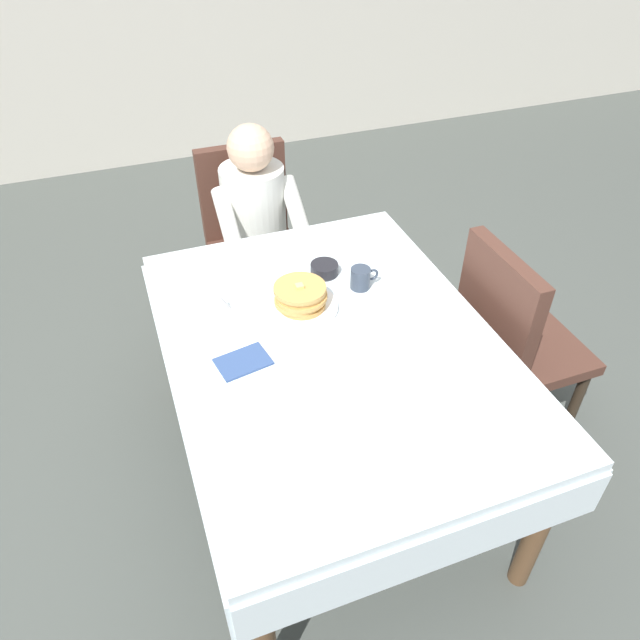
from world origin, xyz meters
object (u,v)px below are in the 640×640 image
Objects in this scene: dining_table_main at (333,359)px; bowl_butter at (324,269)px; diner_person at (257,219)px; spoon_near_edge at (329,370)px; knife_right_of_plate at (350,300)px; breakfast_stack at (300,296)px; chair_diner at (250,228)px; plate_breakfast at (300,307)px; cup_coffee at (361,278)px; fork_left_of_plate at (251,323)px; syrup_pitcher at (220,302)px; chair_right_side at (511,335)px.

dining_table_main is 13.85× the size of bowl_butter.
diner_person reaches higher than spoon_near_edge.
bowl_butter is 0.55× the size of knife_right_of_plate.
breakfast_stack is (-0.05, 0.21, 0.15)m from dining_table_main.
chair_diner is 0.99m from plate_breakfast.
breakfast_stack is at bearing 102.87° from dining_table_main.
cup_coffee is 1.03× the size of bowl_butter.
diner_person reaches higher than plate_breakfast.
fork_left_of_plate is at bearing -173.99° from plate_breakfast.
knife_right_of_plate is at bearing 55.85° from spoon_near_edge.
diner_person is 7.47× the size of spoon_near_edge.
dining_table_main is 0.26m from breakfast_stack.
breakfast_stack is (0.00, -0.00, 0.05)m from plate_breakfast.
bowl_butter is at bearing 126.85° from cup_coffee.
dining_table_main is 0.25m from knife_right_of_plate.
syrup_pitcher is 0.44× the size of fork_left_of_plate.
breakfast_stack is at bearing 86.28° from diner_person.
plate_breakfast is (-0.05, 0.21, 0.10)m from dining_table_main.
plate_breakfast is 1.87× the size of spoon_near_edge.
chair_diner is at bearing 97.71° from bowl_butter.
diner_person reaches higher than dining_table_main.
cup_coffee is (0.26, 0.04, 0.03)m from plate_breakfast.
dining_table_main is at bearing -76.43° from plate_breakfast.
breakfast_stack is 1.31× the size of spoon_near_edge.
plate_breakfast is (-0.82, 0.21, 0.22)m from chair_right_side.
breakfast_stack is 1.09× the size of fork_left_of_plate.
fork_left_of_plate is (-0.25, -0.83, 0.07)m from diner_person.
diner_person is 0.87m from fork_left_of_plate.
chair_diner is at bearing -146.82° from chair_right_side.
bowl_butter is (0.16, 0.18, 0.01)m from plate_breakfast.
plate_breakfast is 0.29m from syrup_pitcher.
spoon_near_edge is at bearing -93.22° from breakfast_stack.
plate_breakfast is 0.19m from fork_left_of_plate.
chair_diner is 0.83× the size of diner_person.
plate_breakfast is 3.50× the size of syrup_pitcher.
plate_breakfast is at bearing -104.12° from chair_right_side.
plate_breakfast is at bearing 170.17° from breakfast_stack.
dining_table_main is at bearing 89.73° from chair_diner.
cup_coffee is (0.21, 0.25, 0.13)m from dining_table_main.
breakfast_stack is at bearing 78.40° from knife_right_of_plate.
cup_coffee is at bearing -4.75° from syrup_pitcher.
chair_diner is at bearing 69.22° from syrup_pitcher.
cup_coffee is 0.54m from syrup_pitcher.
cup_coffee is (0.21, -0.92, 0.25)m from chair_diner.
cup_coffee reaches higher than bowl_butter.
chair_right_side is 1.16m from syrup_pitcher.
chair_right_side is 6.20× the size of spoon_near_edge.
cup_coffee is (0.21, -0.76, 0.11)m from diner_person.
chair_diner is 0.97m from syrup_pitcher.
fork_left_of_plate is (-0.45, -0.06, -0.04)m from cup_coffee.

